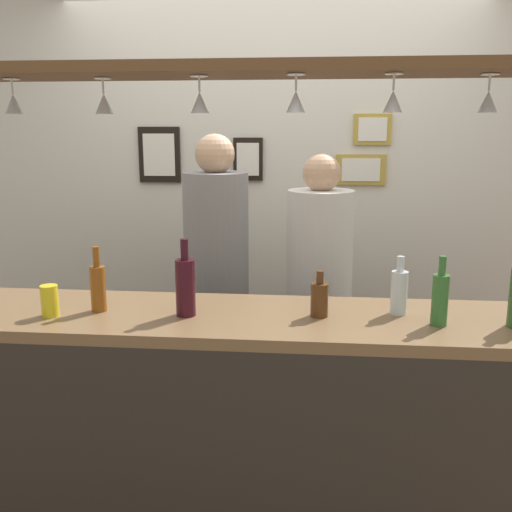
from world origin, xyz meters
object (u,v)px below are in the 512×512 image
object	(u,v)px
person_right_white_patterned_shirt	(319,280)
picture_frame_upper_small	(372,129)
person_middle_grey_shirt	(217,266)
bottle_beer_brown_stubby	(319,299)
bottle_beer_amber_tall	(98,286)
drink_can	(50,301)
bottle_soda_clear	(399,291)
bottle_wine_dark_red	(185,286)
bottle_beer_green_import	(440,298)
picture_frame_caricature	(159,155)
picture_frame_crest	(248,159)
picture_frame_lower_pair	(361,170)

from	to	relation	value
person_right_white_patterned_shirt	picture_frame_upper_small	world-z (taller)	picture_frame_upper_small
person_middle_grey_shirt	bottle_beer_brown_stubby	bearing A→B (deg)	-56.07
bottle_beer_brown_stubby	bottle_beer_amber_tall	xyz separation A→B (m)	(-0.87, -0.01, 0.03)
person_right_white_patterned_shirt	picture_frame_upper_small	bearing A→B (deg)	63.75
drink_can	bottle_beer_brown_stubby	bearing A→B (deg)	5.27
bottle_beer_amber_tall	drink_can	world-z (taller)	bottle_beer_amber_tall
person_middle_grey_shirt	bottle_soda_clear	xyz separation A→B (m)	(0.83, -0.73, 0.09)
bottle_wine_dark_red	bottle_beer_green_import	bearing A→B (deg)	-1.55
picture_frame_caricature	person_right_white_patterned_shirt	bearing A→B (deg)	-31.95
bottle_wine_dark_red	picture_frame_caricature	world-z (taller)	picture_frame_caricature
picture_frame_crest	person_right_white_patterned_shirt	bearing A→B (deg)	-54.65
bottle_soda_clear	picture_frame_lower_pair	world-z (taller)	picture_frame_lower_pair
bottle_wine_dark_red	drink_can	bearing A→B (deg)	-173.44
picture_frame_upper_small	drink_can	bearing A→B (deg)	-131.96
bottle_beer_amber_tall	bottle_beer_green_import	xyz separation A→B (m)	(1.30, -0.05, 0.00)
bottle_wine_dark_red	drink_can	world-z (taller)	bottle_wine_dark_red
drink_can	bottle_soda_clear	bearing A→B (deg)	6.59
person_middle_grey_shirt	bottle_beer_green_import	xyz separation A→B (m)	(0.96, -0.85, 0.10)
bottle_soda_clear	picture_frame_crest	xyz separation A→B (m)	(-0.73, 1.34, 0.44)
bottle_soda_clear	bottle_wine_dark_red	xyz separation A→B (m)	(-0.82, -0.10, 0.03)
picture_frame_caricature	picture_frame_crest	world-z (taller)	picture_frame_caricature
picture_frame_lower_pair	picture_frame_upper_small	distance (m)	0.25
bottle_beer_brown_stubby	bottle_soda_clear	xyz separation A→B (m)	(0.31, 0.06, 0.02)
picture_frame_upper_small	picture_frame_crest	bearing A→B (deg)	180.00
drink_can	bottle_wine_dark_red	bearing A→B (deg)	6.56
picture_frame_lower_pair	bottle_soda_clear	bearing A→B (deg)	-87.95
picture_frame_lower_pair	picture_frame_crest	bearing A→B (deg)	180.00
bottle_beer_amber_tall	picture_frame_crest	xyz separation A→B (m)	(0.44, 1.42, 0.43)
person_middle_grey_shirt	bottle_beer_green_import	size ratio (longest dim) A/B	6.64
picture_frame_caricature	picture_frame_upper_small	distance (m)	1.31
bottle_beer_amber_tall	picture_frame_crest	distance (m)	1.55
person_right_white_patterned_shirt	bottle_beer_amber_tall	size ratio (longest dim) A/B	6.27
bottle_beer_amber_tall	bottle_beer_brown_stubby	bearing A→B (deg)	0.92
bottle_beer_green_import	bottle_beer_amber_tall	bearing A→B (deg)	177.92
picture_frame_upper_small	picture_frame_lower_pair	bearing A→B (deg)	180.00
picture_frame_caricature	bottle_soda_clear	bearing A→B (deg)	-46.24
bottle_beer_brown_stubby	picture_frame_caricature	bearing A→B (deg)	124.94
bottle_beer_brown_stubby	bottle_soda_clear	distance (m)	0.31
picture_frame_upper_small	bottle_beer_amber_tall	bearing A→B (deg)	-129.88
person_right_white_patterned_shirt	picture_frame_crest	world-z (taller)	picture_frame_crest
bottle_soda_clear	bottle_wine_dark_red	size ratio (longest dim) A/B	0.77
bottle_wine_dark_red	picture_frame_lower_pair	world-z (taller)	picture_frame_lower_pair
bottle_beer_brown_stubby	picture_frame_caricature	world-z (taller)	picture_frame_caricature
person_middle_grey_shirt	picture_frame_upper_small	size ratio (longest dim) A/B	7.85
bottle_beer_amber_tall	picture_frame_upper_small	distance (m)	1.95
person_right_white_patterned_shirt	picture_frame_crest	size ratio (longest dim) A/B	6.27
person_middle_grey_shirt	bottle_wine_dark_red	world-z (taller)	person_middle_grey_shirt
bottle_beer_amber_tall	picture_frame_lower_pair	bearing A→B (deg)	51.57
bottle_beer_amber_tall	picture_frame_lower_pair	world-z (taller)	picture_frame_lower_pair
bottle_beer_brown_stubby	drink_can	bearing A→B (deg)	-174.73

